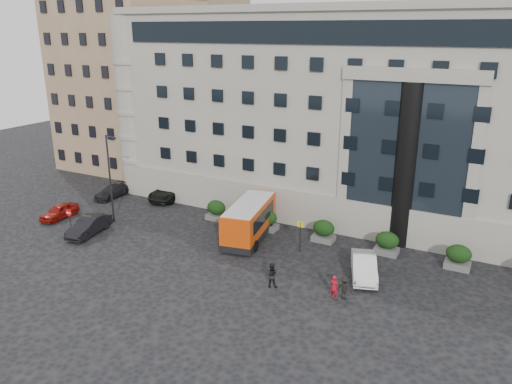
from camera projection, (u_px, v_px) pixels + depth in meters
ground at (206, 262)px, 37.50m from camera, size 120.00×120.00×0.00m
civic_building at (373, 108)px, 50.43m from camera, size 44.00×24.00×18.00m
entrance_column at (406, 167)px, 38.73m from camera, size 1.80×1.80×13.00m
apartment_near at (131, 85)px, 61.87m from camera, size 14.00×14.00×20.00m
apartment_far at (194, 67)px, 77.98m from camera, size 13.00×13.00×22.00m
hedge_a at (216, 210)px, 45.54m from camera, size 1.80×1.26×1.84m
hedge_b at (267, 220)px, 43.21m from camera, size 1.80×1.26×1.84m
hedge_c at (324, 231)px, 40.88m from camera, size 1.80×1.26×1.84m
hedge_d at (387, 243)px, 38.55m from camera, size 1.80×1.26×1.84m
hedge_e at (458, 257)px, 36.22m from camera, size 1.80×1.26×1.84m
street_lamp at (110, 175)px, 43.99m from camera, size 1.16×0.18×8.00m
bus_stop_sign at (300, 231)px, 38.69m from camera, size 0.50×0.08×2.52m
no_entry_sign at (69, 217)px, 41.93m from camera, size 0.64×0.16×2.32m
minibus at (249, 219)px, 41.23m from camera, size 3.89×7.72×3.08m
red_truck at (202, 168)px, 56.79m from camera, size 3.06×5.75×2.98m
parked_car_a at (59, 211)px, 45.95m from camera, size 1.72×3.94×1.32m
parked_car_b at (89, 226)px, 42.34m from camera, size 2.28×4.77×1.51m
parked_car_c at (112, 192)px, 51.64m from camera, size 1.87×4.30×1.23m
parked_car_d at (169, 191)px, 51.25m from camera, size 3.38×5.92×1.56m
white_taxi at (364, 267)px, 35.05m from camera, size 3.16×4.98×1.55m
pedestrian_a at (334, 287)px, 32.20m from camera, size 0.65×0.48×1.64m
pedestrian_b at (271, 275)px, 33.64m from camera, size 1.00×0.88×1.75m
pedestrian_c at (345, 288)px, 32.17m from camera, size 1.06×0.66×1.58m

